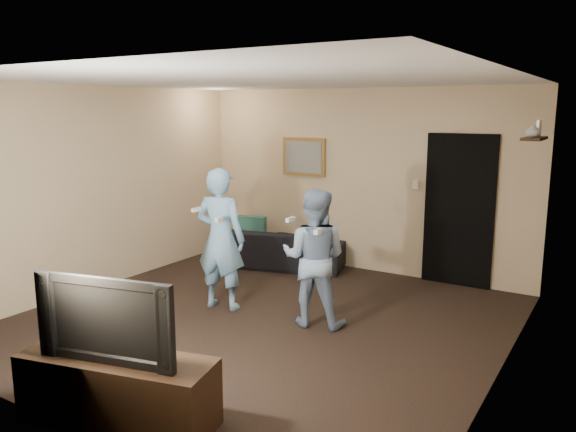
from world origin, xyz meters
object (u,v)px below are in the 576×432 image
Objects in this scene: television at (113,316)px; sofa at (280,248)px; wii_player_left at (221,239)px; wii_player_right at (314,258)px; tv_console at (118,391)px.

sofa is at bearing 93.46° from television.
wii_player_left is 1.19m from wii_player_right.
tv_console is at bearing -69.21° from wii_player_left.
wii_player_right is (0.28, 2.48, -0.09)m from television.
television is 2.49m from wii_player_right.
tv_console is 2.59m from wii_player_left.
wii_player_right is (1.55, -1.74, 0.47)m from sofa.
sofa is 1.28× the size of wii_player_right.
television is at bearing 91.45° from sofa.
sofa is at bearing 93.46° from tv_console.
sofa is 4.44m from television.
tv_console is at bearing 91.45° from sofa.
wii_player_left reaches higher than wii_player_right.
sofa is 1.15× the size of wii_player_left.
television is 2.53m from wii_player_left.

